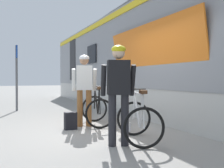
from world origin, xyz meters
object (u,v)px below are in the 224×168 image
object	(u,v)px
bicycle_far_black	(97,109)
backpack_on_platform	(71,121)
cyclist_near_in_dark	(118,86)
bicycle_near_white	(138,120)
water_bottle_near_the_bikes	(130,127)
platform_sign_post	(17,67)
cyclist_far_in_white	(84,84)
train_car	(181,54)

from	to	relation	value
bicycle_far_black	backpack_on_platform	xyz separation A→B (m)	(-0.77, -0.30, -0.20)
cyclist_near_in_dark	bicycle_near_white	distance (m)	0.81
cyclist_near_in_dark	water_bottle_near_the_bikes	world-z (taller)	cyclist_near_in_dark
backpack_on_platform	platform_sign_post	distance (m)	4.51
platform_sign_post	bicycle_far_black	bearing A→B (deg)	-66.45
water_bottle_near_the_bikes	cyclist_far_in_white	bearing A→B (deg)	127.06
platform_sign_post	cyclist_near_in_dark	bearing A→B (deg)	-77.40
bicycle_far_black	platform_sign_post	bearing A→B (deg)	113.55
bicycle_near_white	bicycle_far_black	world-z (taller)	same
cyclist_near_in_dark	cyclist_far_in_white	world-z (taller)	same
cyclist_far_in_white	platform_sign_post	world-z (taller)	platform_sign_post
bicycle_far_black	water_bottle_near_the_bikes	bearing A→B (deg)	-68.93
bicycle_far_black	backpack_on_platform	distance (m)	0.85
bicycle_near_white	backpack_on_platform	world-z (taller)	bicycle_near_white
train_car	platform_sign_post	xyz separation A→B (m)	(-4.66, 3.46, -0.34)
train_car	bicycle_far_black	xyz separation A→B (m)	(-2.97, -0.42, -1.56)
cyclist_near_in_dark	water_bottle_near_the_bikes	size ratio (longest dim) A/B	9.12
cyclist_far_in_white	water_bottle_near_the_bikes	size ratio (longest dim) A/B	9.12
train_car	water_bottle_near_the_bikes	size ratio (longest dim) A/B	109.55
bicycle_near_white	backpack_on_platform	distance (m)	1.87
water_bottle_near_the_bikes	platform_sign_post	world-z (taller)	platform_sign_post
cyclist_near_in_dark	bicycle_near_white	bearing A→B (deg)	13.32
bicycle_near_white	bicycle_far_black	distance (m)	1.95
train_car	bicycle_far_black	distance (m)	3.38
train_car	cyclist_far_in_white	size ratio (longest dim) A/B	12.01
bicycle_near_white	water_bottle_near_the_bikes	size ratio (longest dim) A/B	6.43
cyclist_near_in_dark	water_bottle_near_the_bikes	bearing A→B (deg)	53.35
bicycle_near_white	cyclist_near_in_dark	bearing A→B (deg)	-166.68
train_car	cyclist_far_in_white	xyz separation A→B (m)	(-3.32, -0.46, -0.91)
water_bottle_near_the_bikes	bicycle_far_black	bearing A→B (deg)	111.07
bicycle_far_black	bicycle_near_white	bearing A→B (deg)	-87.08
bicycle_near_white	backpack_on_platform	bearing A→B (deg)	117.74
bicycle_far_black	water_bottle_near_the_bikes	world-z (taller)	bicycle_far_black
bicycle_near_white	water_bottle_near_the_bikes	distance (m)	1.01
cyclist_near_in_dark	cyclist_far_in_white	distance (m)	2.01
cyclist_far_in_white	platform_sign_post	distance (m)	4.18
water_bottle_near_the_bikes	platform_sign_post	distance (m)	5.55
backpack_on_platform	water_bottle_near_the_bikes	distance (m)	1.38
cyclist_near_in_dark	backpack_on_platform	xyz separation A→B (m)	(-0.40, 1.76, -0.85)
bicycle_far_black	water_bottle_near_the_bikes	xyz separation A→B (m)	(0.40, -1.03, -0.31)
water_bottle_near_the_bikes	train_car	bearing A→B (deg)	29.43
bicycle_far_black	platform_sign_post	world-z (taller)	platform_sign_post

